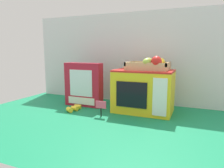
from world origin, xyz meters
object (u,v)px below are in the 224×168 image
(loose_toy_banana, at_px, (74,108))
(toy_microwave, at_px, (143,91))
(food_groups_crate, at_px, (150,65))
(price_sign, at_px, (101,106))
(cookie_set_box, at_px, (84,85))

(loose_toy_banana, bearing_deg, toy_microwave, 20.42)
(food_groups_crate, distance_m, loose_toy_banana, 0.59)
(price_sign, bearing_deg, food_groups_crate, 41.58)
(food_groups_crate, relative_size, loose_toy_banana, 2.05)
(food_groups_crate, bearing_deg, loose_toy_banana, -160.32)
(cookie_set_box, bearing_deg, loose_toy_banana, -87.57)
(cookie_set_box, bearing_deg, toy_microwave, 2.68)
(food_groups_crate, distance_m, price_sign, 0.41)
(cookie_set_box, relative_size, loose_toy_banana, 2.42)
(food_groups_crate, xyz_separation_m, price_sign, (-0.25, -0.22, -0.25))
(loose_toy_banana, bearing_deg, cookie_set_box, 92.43)
(toy_microwave, distance_m, cookie_set_box, 0.45)
(toy_microwave, height_order, price_sign, toy_microwave)
(toy_microwave, bearing_deg, food_groups_crate, 10.58)
(toy_microwave, distance_m, price_sign, 0.31)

